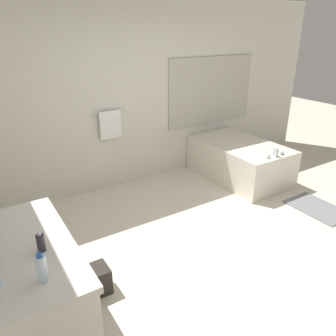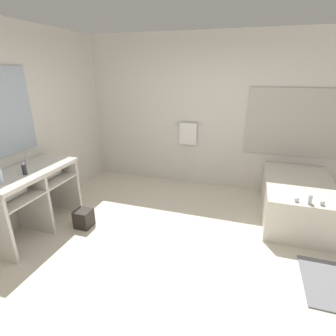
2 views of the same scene
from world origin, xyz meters
name	(u,v)px [view 1 (image 1 of 2)]	position (x,y,z in m)	size (l,w,h in m)	color
ground_plane	(222,255)	(0.00, 0.00, 0.00)	(16.00, 16.00, 0.00)	beige
wall_back_with_blinds	(129,96)	(0.05, 2.23, 1.35)	(7.40, 0.13, 2.70)	silver
vanity_counter	(30,274)	(-1.87, -0.05, 0.64)	(0.62, 1.27, 0.89)	silver
bathtub	(239,159)	(1.56, 1.40, 0.32)	(0.94, 1.57, 0.70)	silver
water_bottle_2	(42,268)	(-1.84, -0.47, 0.98)	(0.06, 0.06, 0.19)	silver
soap_dispenser	(41,243)	(-1.78, -0.18, 0.96)	(0.05, 0.05, 0.15)	#28282D
waste_bin	(97,280)	(-1.32, 0.21, 0.13)	(0.22, 0.22, 0.25)	#2D2823
bath_mat	(317,208)	(1.74, 0.06, 0.01)	(0.52, 0.76, 0.02)	slate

